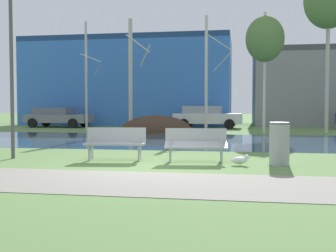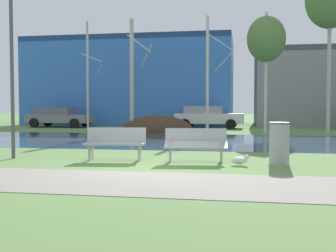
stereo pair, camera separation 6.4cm
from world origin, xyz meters
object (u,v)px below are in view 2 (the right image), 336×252
(seagull, at_px, (240,160))
(parked_van_nearest_grey, at_px, (59,117))
(bench_left, at_px, (115,143))
(trash_bin, at_px, (279,143))
(bench_right, at_px, (196,144))
(parked_sedan_second_white, at_px, (208,116))
(streetlamp, at_px, (11,22))

(seagull, distance_m, parked_van_nearest_grey, 20.93)
(bench_left, relative_size, trash_bin, 1.57)
(bench_right, xyz_separation_m, parked_sedan_second_white, (-1.00, 16.75, 0.31))
(seagull, xyz_separation_m, streetlamp, (-6.21, 0.34, 3.61))
(parked_van_nearest_grey, bearing_deg, bench_right, -55.63)
(bench_left, distance_m, streetlamp, 4.39)
(streetlamp, xyz_separation_m, parked_sedan_second_white, (4.07, 16.83, -2.97))
(bench_left, height_order, parked_sedan_second_white, parked_sedan_second_white)
(seagull, bearing_deg, streetlamp, 176.91)
(seagull, relative_size, parked_sedan_second_white, 0.10)
(seagull, xyz_separation_m, parked_van_nearest_grey, (-12.38, 16.86, 0.60))
(bench_left, bearing_deg, bench_right, 0.00)
(seagull, distance_m, parked_sedan_second_white, 17.31)
(bench_right, distance_m, seagull, 1.26)
(bench_right, bearing_deg, bench_left, 180.00)
(parked_sedan_second_white, bearing_deg, streetlamp, -103.60)
(bench_left, height_order, seagull, bench_left)
(bench_left, height_order, parked_van_nearest_grey, parked_van_nearest_grey)
(seagull, bearing_deg, parked_sedan_second_white, 97.10)
(parked_van_nearest_grey, bearing_deg, bench_left, -61.07)
(bench_right, bearing_deg, parked_sedan_second_white, 93.42)
(trash_bin, relative_size, streetlamp, 0.19)
(bench_left, relative_size, parked_van_nearest_grey, 0.37)
(parked_sedan_second_white, bearing_deg, trash_bin, -79.69)
(streetlamp, height_order, parked_sedan_second_white, streetlamp)
(bench_right, xyz_separation_m, seagull, (1.14, -0.42, -0.34))
(trash_bin, bearing_deg, streetlamp, 179.26)
(trash_bin, relative_size, seagull, 2.25)
(parked_sedan_second_white, bearing_deg, bench_right, -86.58)
(streetlamp, relative_size, parked_van_nearest_grey, 1.26)
(bench_right, relative_size, parked_sedan_second_white, 0.37)
(bench_left, bearing_deg, parked_sedan_second_white, 86.04)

